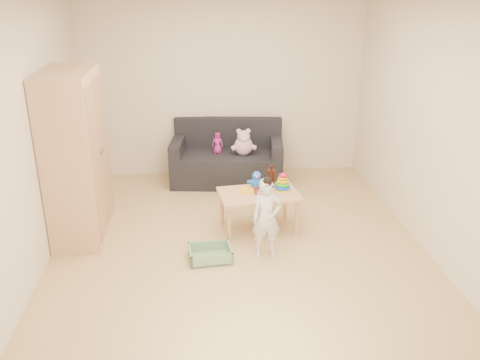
{
  "coord_description": "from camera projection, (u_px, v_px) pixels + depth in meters",
  "views": [
    {
      "loc": [
        -0.44,
        -4.96,
        2.74
      ],
      "look_at": [
        0.05,
        0.25,
        0.65
      ],
      "focal_mm": 38.0,
      "sensor_mm": 36.0,
      "label": 1
    }
  ],
  "objects": [
    {
      "name": "storage_bin",
      "position": [
        210.0,
        253.0,
        5.29
      ],
      "size": [
        0.47,
        0.37,
        0.13
      ],
      "primitive_type": null,
      "rotation": [
        0.0,
        0.0,
        0.09
      ],
      "color": "gray",
      "rests_on": "ground"
    },
    {
      "name": "pink_bear",
      "position": [
        243.0,
        144.0,
        7.04
      ],
      "size": [
        0.32,
        0.29,
        0.32
      ],
      "primitive_type": null,
      "rotation": [
        0.0,
        0.0,
        0.2
      ],
      "color": "#E1A6C7",
      "rests_on": "sofa"
    },
    {
      "name": "yellow_book",
      "position": [
        248.0,
        190.0,
        5.81
      ],
      "size": [
        0.18,
        0.18,
        0.01
      ],
      "primitive_type": "cube",
      "rotation": [
        0.0,
        0.0,
        0.0
      ],
      "color": "#FFA81A",
      "rests_on": "play_table"
    },
    {
      "name": "toddler",
      "position": [
        267.0,
        219.0,
        5.26
      ],
      "size": [
        0.32,
        0.22,
        0.83
      ],
      "primitive_type": "imported",
      "rotation": [
        0.0,
        0.0,
        0.05
      ],
      "color": "silver",
      "rests_on": "ground"
    },
    {
      "name": "ring_stacker",
      "position": [
        283.0,
        184.0,
        5.8
      ],
      "size": [
        0.18,
        0.18,
        0.2
      ],
      "color": "#FFEB0D",
      "rests_on": "play_table"
    },
    {
      "name": "room",
      "position": [
        237.0,
        130.0,
        5.16
      ],
      "size": [
        4.5,
        4.5,
        4.5
      ],
      "color": "tan",
      "rests_on": "ground"
    },
    {
      "name": "play_table",
      "position": [
        259.0,
        212.0,
        5.84
      ],
      "size": [
        0.95,
        0.67,
        0.47
      ],
      "primitive_type": "cube",
      "rotation": [
        0.0,
        0.0,
        0.12
      ],
      "color": "tan",
      "rests_on": "ground"
    },
    {
      "name": "doll",
      "position": [
        218.0,
        143.0,
        7.11
      ],
      "size": [
        0.17,
        0.13,
        0.3
      ],
      "primitive_type": "imported",
      "rotation": [
        0.0,
        0.0,
        -0.2
      ],
      "color": "#BA228B",
      "rests_on": "sofa"
    },
    {
      "name": "blue_plush",
      "position": [
        257.0,
        179.0,
        5.85
      ],
      "size": [
        0.2,
        0.17,
        0.21
      ],
      "primitive_type": null,
      "rotation": [
        0.0,
        0.0,
        -0.21
      ],
      "color": "#1C64FF",
      "rests_on": "play_table"
    },
    {
      "name": "sofa",
      "position": [
        227.0,
        167.0,
        7.25
      ],
      "size": [
        1.63,
        0.96,
        0.44
      ],
      "primitive_type": "cube",
      "rotation": [
        0.0,
        0.0,
        -0.12
      ],
      "color": "black",
      "rests_on": "ground"
    },
    {
      "name": "wardrobe",
      "position": [
        76.0,
        157.0,
        5.52
      ],
      "size": [
        0.52,
        1.03,
        1.86
      ],
      "primitive_type": "cube",
      "color": "tan",
      "rests_on": "ground"
    },
    {
      "name": "wooden_figure",
      "position": [
        256.0,
        190.0,
        5.69
      ],
      "size": [
        0.05,
        0.04,
        0.11
      ],
      "primitive_type": null,
      "rotation": [
        0.0,
        0.0,
        -0.16
      ],
      "color": "brown",
      "rests_on": "play_table"
    },
    {
      "name": "brown_bottle",
      "position": [
        271.0,
        177.0,
        5.91
      ],
      "size": [
        0.09,
        0.09,
        0.26
      ],
      "color": "black",
      "rests_on": "play_table"
    }
  ]
}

